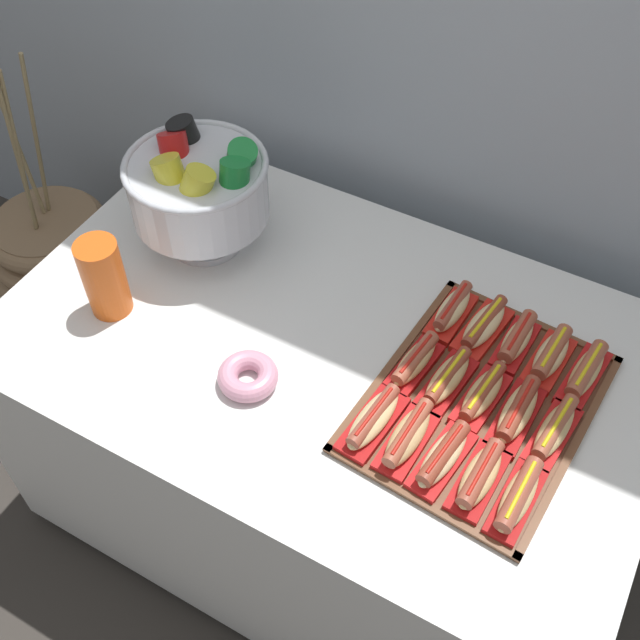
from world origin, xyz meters
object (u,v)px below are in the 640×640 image
Objects in this scene: hot_dog_12 at (516,340)px; hot_dog_7 at (482,396)px; hot_dog_9 at (554,431)px; hot_dog_10 at (452,310)px; buffet_table at (328,428)px; hot_dog_11 at (483,326)px; serving_tray at (479,404)px; hot_dog_4 at (518,497)px; hot_dog_6 at (448,378)px; hot_dog_0 at (373,420)px; donut at (248,376)px; floor_vase at (65,276)px; punch_bowl at (199,187)px; hot_dog_5 at (415,362)px; hot_dog_13 at (550,356)px; hot_dog_8 at (517,413)px; hot_dog_2 at (443,457)px; hot_dog_3 at (479,477)px; hot_dog_1 at (407,437)px; cup_stack at (104,278)px; hot_dog_14 at (585,373)px.

hot_dog_7 is at bearing -94.41° from hot_dog_12.
hot_dog_9 is 0.34m from hot_dog_10.
hot_dog_11 reaches higher than buffet_table.
hot_dog_4 is at bearing -52.14° from serving_tray.
hot_dog_12 is (0.15, -0.01, -0.00)m from hot_dog_10.
hot_dog_0 is at bearing -118.85° from hot_dog_6.
serving_tray is at bearing 22.02° from donut.
punch_bowl reaches higher than floor_vase.
hot_dog_10 reaches higher than hot_dog_5.
floor_vase reaches higher than hot_dog_11.
floor_vase is 5.85× the size of hot_dog_6.
buffet_table is at bearing -139.78° from hot_dog_10.
hot_dog_6 is 0.22m from hot_dog_13.
hot_dog_4 is 0.97× the size of hot_dog_8.
hot_dog_2 is 1.05× the size of hot_dog_3.
hot_dog_6 is 1.09× the size of hot_dog_13.
hot_dog_5 is at bearing -118.85° from hot_dog_11.
hot_dog_13 is at bearing 85.59° from hot_dog_8.
hot_dog_2 is 1.03× the size of hot_dog_9.
hot_dog_7 and hot_dog_11 have the same top height.
hot_dog_5 is 0.23m from hot_dog_8.
hot_dog_9 is (0.24, 0.15, -0.00)m from hot_dog_1.
hot_dog_6 is 0.15m from hot_dog_8.
serving_tray is 0.15m from hot_dog_5.
hot_dog_9 is at bearing -1.63° from buffet_table.
hot_dog_8 reaches higher than donut.
floor_vase reaches higher than hot_dog_4.
buffet_table is at bearing 17.90° from cup_stack.
punch_bowl reaches higher than hot_dog_2.
buffet_table is 9.11× the size of hot_dog_12.
hot_dog_4 reaches higher than serving_tray.
hot_dog_4 is 0.57m from donut.
donut is (0.97, -0.36, 0.53)m from floor_vase.
hot_dog_8 is at bearing -7.37° from floor_vase.
hot_dog_5 reaches higher than donut.
hot_dog_8 is at bearing 61.15° from hot_dog_2.
hot_dog_3 and hot_dog_14 have the same top height.
hot_dog_6 reaches higher than serving_tray.
punch_bowl reaches higher than serving_tray.
hot_dog_2 is 0.36m from hot_dog_10.
hot_dog_6 reaches higher than hot_dog_5.
hot_dog_14 is at bearing 43.32° from hot_dog_7.
punch_bowl reaches higher than hot_dog_11.
hot_dog_3 is at bearing -69.97° from serving_tray.
hot_dog_4 is 0.94m from punch_bowl.
hot_dog_1 is 0.22m from hot_dog_8.
cup_stack is (-0.90, -0.31, 0.06)m from hot_dog_13.
hot_dog_2 is at bearing -118.85° from hot_dog_14.
serving_tray is 0.08m from hot_dog_6.
hot_dog_1 is (1.32, -0.34, 0.55)m from floor_vase.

